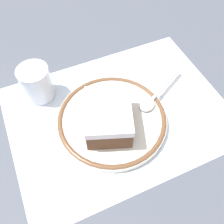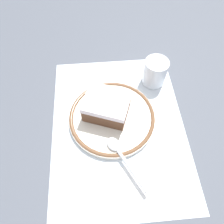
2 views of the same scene
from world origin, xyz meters
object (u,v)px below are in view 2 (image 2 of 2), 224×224
(cup, at_px, (155,73))
(napkin, at_px, (145,183))
(sugar_packet, at_px, (96,173))
(plate, at_px, (112,117))
(cake_slice, at_px, (107,106))
(spoon, at_px, (121,155))

(cup, relative_size, napkin, 0.68)
(cup, height_order, sugar_packet, cup)
(plate, xyz_separation_m, cup, (-0.11, 0.12, 0.02))
(cake_slice, height_order, napkin, cake_slice)
(cake_slice, xyz_separation_m, sugar_packet, (0.14, -0.03, -0.04))
(cake_slice, xyz_separation_m, cup, (-0.10, 0.13, -0.01))
(plate, xyz_separation_m, sugar_packet, (0.13, -0.05, -0.00))
(plate, bearing_deg, spoon, 6.01)
(cake_slice, bearing_deg, spoon, 11.02)
(plate, relative_size, cup, 2.91)
(plate, bearing_deg, cup, 131.97)
(spoon, height_order, sugar_packet, spoon)
(cake_slice, distance_m, napkin, 0.19)
(spoon, bearing_deg, sugar_packet, -61.41)
(cake_slice, bearing_deg, cup, 126.17)
(cake_slice, distance_m, cup, 0.16)
(plate, xyz_separation_m, napkin, (0.16, 0.05, -0.01))
(cake_slice, relative_size, spoon, 0.92)
(cake_slice, distance_m, sugar_packet, 0.15)
(spoon, xyz_separation_m, sugar_packet, (0.03, -0.06, -0.01))
(napkin, bearing_deg, cake_slice, -158.76)
(cup, bearing_deg, napkin, -13.97)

